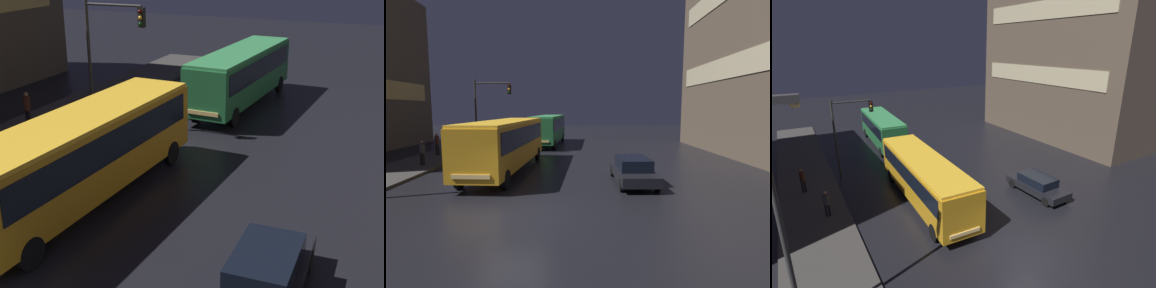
# 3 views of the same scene
# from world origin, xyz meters

# --- Properties ---
(ground_plane) EXTENTS (120.00, 120.00, 0.00)m
(ground_plane) POSITION_xyz_m (0.00, 0.00, 0.00)
(ground_plane) COLOR black
(sidewalk_left) EXTENTS (4.00, 48.00, 0.15)m
(sidewalk_left) POSITION_xyz_m (-9.00, 10.00, 0.07)
(sidewalk_left) COLOR #3D3A38
(sidewalk_left) RESTS_ON ground
(bus_near) EXTENTS (3.03, 11.68, 3.25)m
(bus_near) POSITION_xyz_m (-2.15, 8.10, 2.01)
(bus_near) COLOR orange
(bus_near) RESTS_ON ground
(bus_far) EXTENTS (2.97, 10.71, 3.23)m
(bus_far) POSITION_xyz_m (-0.91, 22.15, 1.99)
(bus_far) COLOR #236B38
(bus_far) RESTS_ON ground
(car_taxi) EXTENTS (2.04, 4.79, 1.40)m
(car_taxi) POSITION_xyz_m (5.39, 5.01, 0.73)
(car_taxi) COLOR black
(car_taxi) RESTS_ON ground
(pedestrian_near) EXTENTS (0.48, 0.48, 1.83)m
(pedestrian_near) POSITION_xyz_m (-9.27, 13.62, 1.23)
(pedestrian_near) COLOR black
(pedestrian_near) RESTS_ON sidewalk_left
(pedestrian_mid) EXTENTS (0.50, 0.50, 1.72)m
(pedestrian_mid) POSITION_xyz_m (-8.23, 9.29, 1.18)
(pedestrian_mid) COLOR black
(pedestrian_mid) RESTS_ON sidewalk_left
(traffic_light_main) EXTENTS (3.20, 0.35, 6.47)m
(traffic_light_main) POSITION_xyz_m (-5.46, 15.25, 4.36)
(traffic_light_main) COLOR #2D2D2D
(traffic_light_main) RESTS_ON ground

